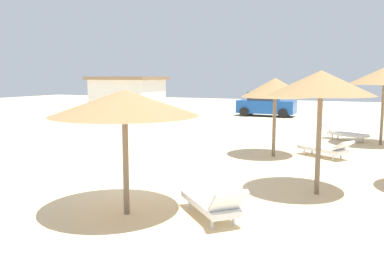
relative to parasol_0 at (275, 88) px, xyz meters
The scene contains 9 objects.
ground_plane 6.39m from the parasol_0, 109.23° to the right, with size 80.00×80.00×0.00m, color beige.
parasol_0 is the anchor object (origin of this frame).
parasol_4 7.27m from the parasol_0, 100.46° to the right, with size 2.95×2.95×2.52m.
parasol_5 4.55m from the parasol_0, 63.81° to the right, with size 2.45×2.45×2.92m.
lounger_0 2.73m from the parasol_0, 17.82° to the left, with size 1.96×1.51×0.69m.
lounger_1 5.67m from the parasol_0, 67.82° to the left, with size 1.97×1.45×0.70m.
lounger_4 7.01m from the parasol_0, 86.68° to the right, with size 1.77×1.76×0.78m.
parked_car 14.79m from the parasol_0, 105.47° to the left, with size 4.02×2.02×1.72m.
beach_cabana 14.44m from the parasol_0, 144.20° to the left, with size 4.42×3.49×2.78m.
Camera 1 is at (5.14, -8.16, 2.77)m, focal length 37.55 mm.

